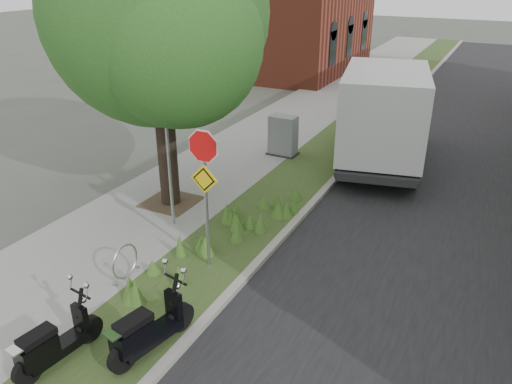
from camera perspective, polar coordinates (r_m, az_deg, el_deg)
ground at (r=10.21m, az=-0.32°, el=-12.37°), size 120.00×120.00×0.00m
sidewalk_near at (r=19.95m, az=1.95°, el=6.93°), size 3.50×60.00×0.12m
verge at (r=19.01m, az=9.51°, el=5.69°), size 2.00×60.00×0.12m
kerb_near at (r=18.76m, az=12.42°, el=5.20°), size 0.20×60.00×0.13m
road at (r=18.31m, az=22.98°, el=3.08°), size 7.00×60.00×0.01m
street_tree_main at (r=12.84m, az=-11.36°, el=18.23°), size 6.21×5.54×7.66m
bare_post at (r=12.08m, az=-10.03°, el=4.82°), size 0.08×0.08×4.00m
bike_hoop at (r=10.84m, az=-14.76°, el=-7.69°), size 0.06×0.78×0.77m
sign_assembly at (r=10.11m, az=-5.91°, el=2.31°), size 0.94×0.08×3.22m
scooter_near at (r=9.05m, az=-22.58°, el=-16.19°), size 0.49×1.68×0.80m
scooter_far at (r=8.80m, az=-12.75°, el=-15.68°), size 0.62×1.81×0.87m
box_truck at (r=16.79m, az=14.35°, el=8.89°), size 3.57×6.42×2.74m
utility_cabinet at (r=17.16m, az=3.11°, el=6.40°), size 1.02×0.69×1.35m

